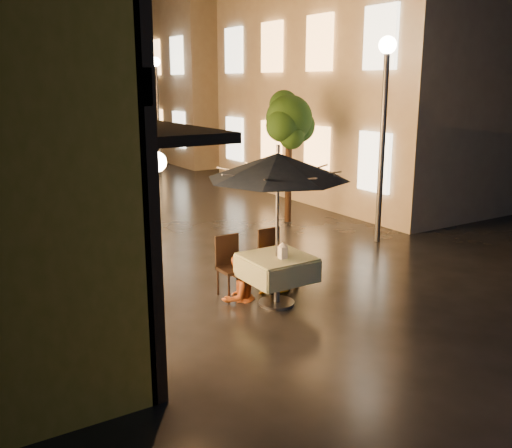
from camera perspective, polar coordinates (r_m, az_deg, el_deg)
ground at (r=9.25m, az=7.07°, el=-7.26°), size 90.00×90.00×0.00m
east_building_near at (r=18.48m, az=13.03°, el=13.93°), size 7.30×9.30×6.80m
east_building_far at (r=27.86m, az=-4.35°, el=14.69°), size 7.30×10.30×7.30m
street_tree at (r=13.71m, az=3.35°, el=10.18°), size 1.43×1.20×3.15m
streetlamp_near at (r=12.13m, az=12.72°, el=11.71°), size 0.36×0.36×4.23m
streetlamp_far at (r=22.33m, az=-9.88°, el=12.78°), size 0.36×0.36×4.23m
cafe_table at (r=8.72m, az=2.09°, el=-4.41°), size 0.99×0.99×0.78m
patio_umbrella at (r=8.35m, az=2.19°, el=5.79°), size 2.13×2.13×2.46m
cafe_chair_left at (r=9.13m, az=-2.59°, el=-3.88°), size 0.42×0.42×0.97m
cafe_chair_right at (r=9.53m, az=1.61°, el=-3.09°), size 0.42×0.42×0.97m
table_lantern at (r=8.50m, az=2.68°, el=-2.56°), size 0.16×0.16×0.25m
person_orange at (r=8.89m, az=-1.82°, el=-3.33°), size 0.80×0.70×1.38m
person_yellow at (r=9.28m, az=2.28°, el=-2.27°), size 1.00×0.63×1.48m
bicycle_0 at (r=11.18m, az=-14.55°, el=-1.16°), size 1.90×0.69×0.99m
bicycle_1 at (r=12.50m, az=-16.74°, el=0.04°), size 1.53×0.63×0.89m
bicycle_2 at (r=13.47m, az=-19.14°, el=0.99°), size 1.89×0.84×0.96m
bicycle_3 at (r=13.14m, az=-17.82°, el=0.91°), size 1.72×0.57×1.02m
bicycle_4 at (r=14.15m, az=-19.98°, el=1.44°), size 1.77×0.68×0.92m
bicycle_5 at (r=15.19m, az=-21.28°, el=2.10°), size 1.55×0.77×0.89m
bicycle_6 at (r=15.99m, az=-21.68°, el=2.63°), size 1.77×0.80×0.90m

